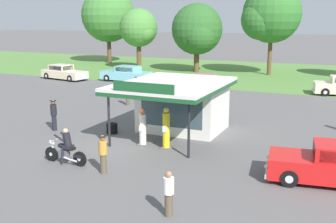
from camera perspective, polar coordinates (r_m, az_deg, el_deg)
name	(u,v)px	position (r m, az deg, el deg)	size (l,w,h in m)	color
ground_plane	(117,146)	(20.51, -7.04, -4.74)	(300.00, 300.00, 0.00)	#5B5959
grass_verge_strip	(254,73)	(48.17, 11.82, 5.20)	(120.00, 24.00, 0.01)	#56843D
service_station_kiosk	(181,101)	(22.65, 1.77, 1.39)	(5.03, 6.72, 3.33)	silver
gas_pump_nearside	(143,129)	(20.19, -3.50, -2.45)	(0.44, 0.44, 1.85)	slate
gas_pump_offside	(166,130)	(19.63, -0.25, -2.59)	(0.44, 0.44, 2.04)	slate
motorcycle_with_rider	(66,149)	(18.30, -13.91, -5.05)	(2.16, 0.70, 1.58)	black
parked_car_back_row_far_right	(199,84)	(35.32, 4.33, 3.83)	(4.96, 1.96, 1.46)	#E55993
parked_car_back_row_centre_left	(126,74)	(41.12, -5.75, 5.13)	(5.25, 1.99, 1.54)	#7AC6D1
parked_car_back_row_centre	(64,73)	(43.59, -14.16, 5.20)	(5.40, 2.63, 1.47)	beige
bystander_chatting_near_pumps	(127,93)	(29.74, -5.61, 2.50)	(0.34, 0.34, 1.64)	brown
bystander_strolling_foreground	(54,114)	(23.76, -15.45, -0.36)	(0.38, 0.38, 1.72)	black
bystander_leaning_by_kiosk	(103,153)	(16.83, -8.94, -5.69)	(0.35, 0.35, 1.60)	brown
bystander_standing_back_lot	(169,193)	(13.20, 0.10, -11.15)	(0.34, 0.34, 1.51)	brown
tree_oak_centre	(139,29)	(50.15, -3.97, 11.33)	(4.55, 4.55, 7.26)	brown
tree_oak_far_right	(108,16)	(58.65, -8.28, 12.88)	(7.29, 7.29, 10.11)	brown
tree_oak_distant_spare	(269,15)	(46.51, 13.78, 12.76)	(6.26, 6.26, 9.70)	brown
tree_oak_left	(197,30)	(47.62, 4.06, 11.07)	(5.78, 5.78, 7.78)	brown
spare_tire_stack	(112,128)	(22.70, -7.72, -2.32)	(0.60, 0.60, 0.54)	black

